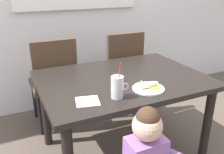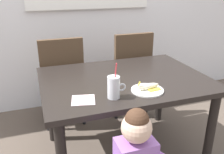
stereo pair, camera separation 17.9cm
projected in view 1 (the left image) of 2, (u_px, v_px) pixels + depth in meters
name	position (u px, v px, depth m)	size (l,w,h in m)	color
ground_plane	(121.00, 151.00, 2.22)	(24.00, 24.00, 0.00)	brown
dining_table	(122.00, 88.00, 1.99)	(1.32, 0.96, 0.73)	black
dining_chair_left	(54.00, 79.00, 2.43)	(0.44, 0.45, 0.96)	#4C3826
dining_chair_right	(120.00, 68.00, 2.73)	(0.44, 0.45, 0.96)	#4C3826
milk_cup	(117.00, 88.00, 1.59)	(0.13, 0.08, 0.25)	silver
snack_plate	(148.00, 89.00, 1.73)	(0.23, 0.23, 0.01)	white
peeled_banana	(149.00, 85.00, 1.73)	(0.17, 0.11, 0.07)	#F4EAC6
paper_napkin	(87.00, 101.00, 1.55)	(0.15, 0.15, 0.00)	silver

